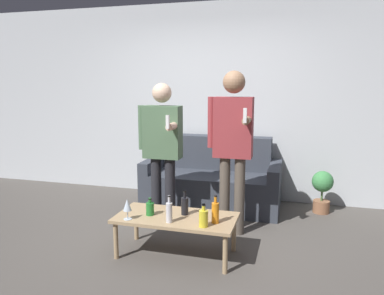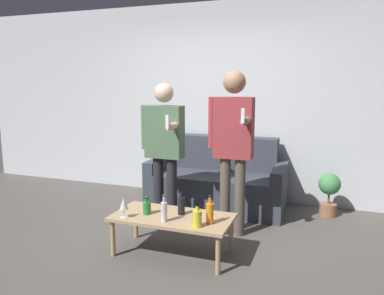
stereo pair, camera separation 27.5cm
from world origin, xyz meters
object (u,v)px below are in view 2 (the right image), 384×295
object	(u,v)px
couch	(218,182)
bottle_orange	(147,207)
person_standing_left	(164,143)
person_standing_right	(233,139)
coffee_table	(172,220)

from	to	relation	value
couch	bottle_orange	size ratio (longest dim) A/B	10.49
couch	person_standing_left	bearing A→B (deg)	-116.71
person_standing_right	bottle_orange	bearing A→B (deg)	-133.35
coffee_table	bottle_orange	distance (m)	0.27
couch	bottle_orange	xyz separation A→B (m)	(-0.26, -1.55, 0.13)
couch	person_standing_left	xyz separation A→B (m)	(-0.41, -0.81, 0.63)
bottle_orange	coffee_table	bearing A→B (deg)	7.95
bottle_orange	person_standing_right	xyz separation A→B (m)	(0.66, 0.70, 0.59)
couch	person_standing_right	xyz separation A→B (m)	(0.40, -0.86, 0.72)
coffee_table	bottle_orange	size ratio (longest dim) A/B	6.76
person_standing_left	couch	bearing A→B (deg)	63.29
couch	bottle_orange	bearing A→B (deg)	-99.51
coffee_table	person_standing_right	world-z (taller)	person_standing_right
person_standing_right	person_standing_left	bearing A→B (deg)	176.56
bottle_orange	person_standing_right	size ratio (longest dim) A/B	0.10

